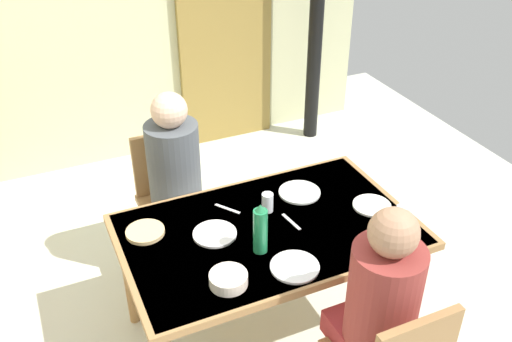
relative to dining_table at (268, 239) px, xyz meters
The scene contains 17 objects.
ground_plane 0.71m from the dining_table, 167.59° to the left, with size 5.79×5.79×0.00m, color beige.
door_wooden 2.33m from the dining_table, 73.53° to the left, with size 0.80×0.05×2.00m, color olive.
dining_table is the anchor object (origin of this frame).
chair_far_diner 0.86m from the dining_table, 108.63° to the left, with size 0.40×0.40×0.87m.
person_near_diner 0.71m from the dining_table, 73.54° to the right, with size 0.30×0.37×0.77m.
person_far_diner 0.73m from the dining_table, 112.10° to the left, with size 0.30×0.37×0.77m.
water_bottle_green_near 0.26m from the dining_table, 128.23° to the right, with size 0.07×0.07×0.26m.
serving_bowl_center 0.44m from the dining_table, 138.96° to the right, with size 0.17×0.17×0.06m, color #F0E1CE.
dinner_plate_near_left 0.36m from the dining_table, 36.44° to the left, with size 0.23×0.23×0.01m, color white.
dinner_plate_near_right 0.58m from the dining_table, ahead, with size 0.20×0.20×0.01m, color white.
dinner_plate_far_center 0.28m from the dining_table, 165.53° to the left, with size 0.21×0.21×0.01m, color white.
dinner_plate_far_side 0.32m from the dining_table, 92.72° to the right, with size 0.22×0.22×0.01m, color white.
drinking_glass_by_near_diner 0.67m from the dining_table, 20.39° to the right, with size 0.06×0.06×0.10m, color silver.
drinking_glass_by_far_diner 0.19m from the dining_table, 66.77° to the left, with size 0.06×0.06×0.10m, color silver.
bread_plate_sliced 0.61m from the dining_table, 159.57° to the left, with size 0.19×0.19×0.02m, color #DBB77A.
cutlery_knife_near 0.14m from the dining_table, ahead, with size 0.15×0.02×0.00m, color silver.
cutlery_fork_near 0.28m from the dining_table, 117.93° to the left, with size 0.15×0.02×0.00m, color silver.
Camera 1 is at (-0.69, -2.08, 2.46)m, focal length 39.99 mm.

